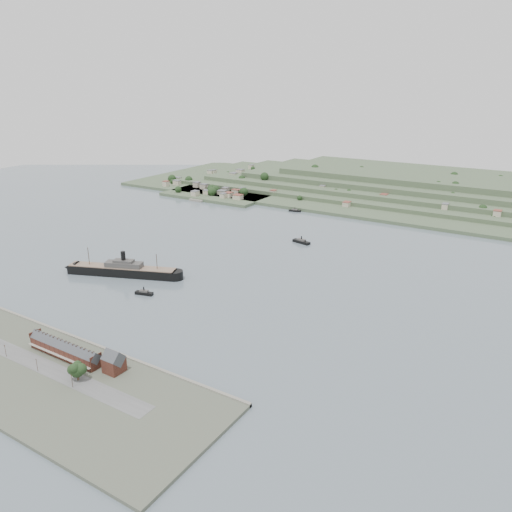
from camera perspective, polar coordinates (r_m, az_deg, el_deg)
The scene contains 10 objects.
ground at distance 430.51m, azimuth -2.29°, elevation -2.24°, with size 1400.00×1400.00×0.00m, color slate.
near_shore at distance 310.66m, azimuth -22.50°, elevation -12.72°, with size 220.00×80.00×2.60m.
terrace_row at distance 324.14m, azimuth -21.02°, elevation -9.93°, with size 55.60×9.80×11.07m.
gabled_building at distance 299.46m, azimuth -15.94°, elevation -11.57°, with size 10.40×10.18×14.09m.
far_peninsula at distance 764.27m, azimuth 16.44°, elevation 7.52°, with size 760.00×309.00×30.00m.
steamship at distance 445.12m, azimuth -15.35°, elevation -1.54°, with size 104.26×49.83×26.18m.
tugboat at distance 401.52m, azimuth -12.67°, elevation -4.12°, with size 15.18×7.73×6.60m.
ferry_west at distance 644.66m, azimuth 4.46°, elevation 5.20°, with size 16.17×7.31×5.86m.
ferry_east at distance 517.65m, azimuth 5.21°, elevation 1.67°, with size 20.79×9.91×7.52m.
fig_tree at distance 297.08m, azimuth -19.81°, elevation -12.11°, with size 10.21×8.84×11.40m.
Camera 1 is at (226.15, -330.34, 158.33)m, focal length 35.00 mm.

